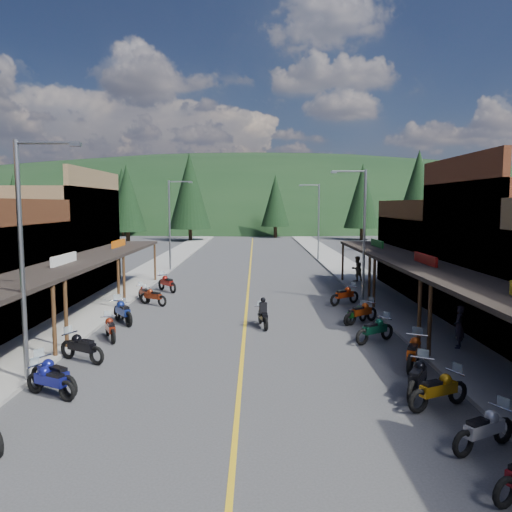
{
  "coord_description": "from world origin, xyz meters",
  "views": [
    {
      "loc": [
        0.53,
        -22.11,
        5.98
      ],
      "look_at": [
        0.54,
        6.2,
        3.0
      ],
      "focal_mm": 35.0,
      "sensor_mm": 36.0,
      "label": 1
    }
  ],
  "objects_px": {
    "pine_1": "(122,197)",
    "bike_west_10": "(153,296)",
    "streetlight_3": "(317,218)",
    "streetlight_2": "(362,229)",
    "pine_0": "(14,201)",
    "bike_west_9": "(126,312)",
    "pine_10": "(127,198)",
    "pedestrian_east_b": "(357,269)",
    "bike_west_8": "(123,311)",
    "bike_east_9": "(362,311)",
    "streetlight_1": "(171,221)",
    "pine_2": "(190,191)",
    "rider_on_bike": "(263,315)",
    "bike_east_10": "(345,294)",
    "pine_11": "(418,194)",
    "bike_west_5": "(53,373)",
    "bike_west_7": "(110,327)",
    "bike_east_4": "(439,388)",
    "pedestrian_east_a": "(459,327)",
    "pine_3": "(275,201)",
    "bike_east_3": "(484,427)",
    "bike_west_6": "(82,346)",
    "pine_9": "(431,201)",
    "pine_4": "(362,196)",
    "pine_8": "(74,204)",
    "bike_east_8": "(356,313)",
    "bike_west_11": "(144,292)",
    "shop_east_3": "(452,255)",
    "pine_7": "(90,197)",
    "bike_east_6": "(414,351)",
    "bike_east_7": "(375,329)",
    "pine_5": "(434,193)",
    "bike_west_4": "(50,379)",
    "bike_west_12": "(167,282)",
    "shop_west_3": "(43,240)",
    "streetlight_0": "(26,251)"
  },
  "relations": [
    {
      "from": "streetlight_3",
      "to": "bike_west_10",
      "type": "height_order",
      "value": "streetlight_3"
    },
    {
      "from": "bike_west_5",
      "to": "bike_west_7",
      "type": "xyz_separation_m",
      "value": [
        0.0,
        6.18,
        -0.07
      ]
    },
    {
      "from": "pine_1",
      "to": "bike_west_10",
      "type": "distance_m",
      "value": 66.11
    },
    {
      "from": "streetlight_1",
      "to": "pine_2",
      "type": "relative_size",
      "value": 0.57
    },
    {
      "from": "streetlight_2",
      "to": "bike_west_9",
      "type": "distance_m",
      "value": 14.61
    },
    {
      "from": "bike_east_10",
      "to": "pine_2",
      "type": "bearing_deg",
      "value": 161.57
    },
    {
      "from": "bike_west_8",
      "to": "streetlight_2",
      "type": "bearing_deg",
      "value": -10.99
    },
    {
      "from": "streetlight_3",
      "to": "bike_east_10",
      "type": "height_order",
      "value": "streetlight_3"
    },
    {
      "from": "bike_west_9",
      "to": "bike_west_10",
      "type": "height_order",
      "value": "bike_west_10"
    },
    {
      "from": "pine_1",
      "to": "rider_on_bike",
      "type": "xyz_separation_m",
      "value": [
        24.88,
        -68.43,
        -6.62
      ]
    },
    {
      "from": "bike_east_8",
      "to": "pine_3",
      "type": "bearing_deg",
      "value": 137.39
    },
    {
      "from": "pine_2",
      "to": "pine_8",
      "type": "bearing_deg",
      "value": -123.69
    },
    {
      "from": "pine_9",
      "to": "bike_west_6",
      "type": "xyz_separation_m",
      "value": [
        -30.06,
        -48.73,
        -5.75
      ]
    },
    {
      "from": "pine_11",
      "to": "pedestrian_east_b",
      "type": "bearing_deg",
      "value": -117.43
    },
    {
      "from": "bike_west_5",
      "to": "bike_west_6",
      "type": "distance_m",
      "value": 3.12
    },
    {
      "from": "pedestrian_east_b",
      "to": "bike_east_3",
      "type": "bearing_deg",
      "value": 56.81
    },
    {
      "from": "bike_west_8",
      "to": "bike_east_8",
      "type": "height_order",
      "value": "bike_west_8"
    },
    {
      "from": "streetlight_0",
      "to": "pine_1",
      "type": "relative_size",
      "value": 0.64
    },
    {
      "from": "bike_west_9",
      "to": "rider_on_bike",
      "type": "relative_size",
      "value": 0.93
    },
    {
      "from": "bike_west_12",
      "to": "bike_east_7",
      "type": "bearing_deg",
      "value": -86.29
    },
    {
      "from": "shop_east_3",
      "to": "bike_west_9",
      "type": "height_order",
      "value": "shop_east_3"
    },
    {
      "from": "bike_west_11",
      "to": "bike_east_3",
      "type": "relative_size",
      "value": 0.92
    },
    {
      "from": "streetlight_0",
      "to": "pine_11",
      "type": "xyz_separation_m",
      "value": [
        26.95,
        44.0,
        2.73
      ]
    },
    {
      "from": "pine_5",
      "to": "bike_east_9",
      "type": "height_order",
      "value": "pine_5"
    },
    {
      "from": "streetlight_2",
      "to": "rider_on_bike",
      "type": "bearing_deg",
      "value": -133.35
    },
    {
      "from": "bike_west_9",
      "to": "pine_10",
      "type": "bearing_deg",
      "value": 78.46
    },
    {
      "from": "pine_4",
      "to": "pine_8",
      "type": "relative_size",
      "value": 1.25
    },
    {
      "from": "pine_9",
      "to": "bike_west_5",
      "type": "height_order",
      "value": "pine_9"
    },
    {
      "from": "bike_west_6",
      "to": "bike_east_7",
      "type": "distance_m",
      "value": 12.03
    },
    {
      "from": "pine_0",
      "to": "bike_west_5",
      "type": "height_order",
      "value": "pine_0"
    },
    {
      "from": "pine_0",
      "to": "pedestrian_east_b",
      "type": "distance_m",
      "value": 67.37
    },
    {
      "from": "bike_east_4",
      "to": "pedestrian_east_a",
      "type": "height_order",
      "value": "pedestrian_east_a"
    },
    {
      "from": "pine_5",
      "to": "bike_east_10",
      "type": "height_order",
      "value": "pine_5"
    },
    {
      "from": "bike_west_11",
      "to": "shop_east_3",
      "type": "bearing_deg",
      "value": -22.59
    },
    {
      "from": "bike_west_8",
      "to": "pine_4",
      "type": "bearing_deg",
      "value": 32.89
    },
    {
      "from": "streetlight_3",
      "to": "pine_1",
      "type": "distance_m",
      "value": 50.65
    },
    {
      "from": "streetlight_2",
      "to": "pine_0",
      "type": "height_order",
      "value": "pine_0"
    },
    {
      "from": "bike_east_8",
      "to": "pine_9",
      "type": "bearing_deg",
      "value": 112.61
    },
    {
      "from": "pine_7",
      "to": "bike_east_6",
      "type": "distance_m",
      "value": 89.37
    },
    {
      "from": "pine_2",
      "to": "bike_east_10",
      "type": "distance_m",
      "value": 53.87
    },
    {
      "from": "pine_7",
      "to": "bike_west_6",
      "type": "xyz_separation_m",
      "value": [
        25.94,
        -79.73,
        -6.61
      ]
    },
    {
      "from": "shop_west_3",
      "to": "bike_west_12",
      "type": "xyz_separation_m",
      "value": [
        8.26,
        0.15,
        -2.87
      ]
    },
    {
      "from": "pine_3",
      "to": "bike_east_3",
      "type": "xyz_separation_m",
      "value": [
        2.06,
        -76.56,
        -5.89
      ]
    },
    {
      "from": "bike_west_8",
      "to": "bike_east_9",
      "type": "height_order",
      "value": "bike_west_8"
    },
    {
      "from": "bike_west_4",
      "to": "bike_west_12",
      "type": "distance_m",
      "value": 18.67
    },
    {
      "from": "pine_9",
      "to": "bike_east_9",
      "type": "relative_size",
      "value": 5.04
    },
    {
      "from": "shop_west_3",
      "to": "streetlight_2",
      "type": "bearing_deg",
      "value": -9.04
    },
    {
      "from": "pine_0",
      "to": "bike_west_8",
      "type": "xyz_separation_m",
      "value": [
        33.89,
        -59.66,
        -5.82
      ]
    },
    {
      "from": "bike_east_6",
      "to": "bike_west_11",
      "type": "bearing_deg",
      "value": 160.77
    },
    {
      "from": "rider_on_bike",
      "to": "pedestrian_east_a",
      "type": "height_order",
      "value": "pedestrian_east_a"
    }
  ]
}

